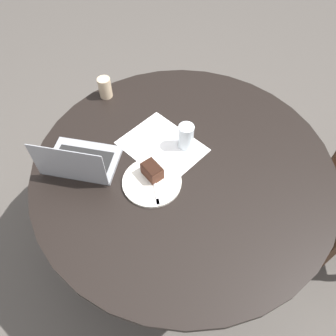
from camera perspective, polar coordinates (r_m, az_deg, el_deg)
ground_plane at (r=2.10m, az=1.90°, el=-11.87°), size 12.00×12.00×0.00m
dining_table at (r=1.55m, az=2.53°, el=-2.12°), size 1.34×1.34×0.75m
paper_document at (r=1.51m, az=-1.04°, el=3.79°), size 0.45×0.42×0.00m
plate at (r=1.39m, az=-2.82°, el=-2.40°), size 0.25×0.25×0.01m
cake_slice at (r=1.38m, az=-2.79°, el=-0.48°), size 0.11×0.10×0.06m
fork at (r=1.35m, az=-2.09°, el=-4.02°), size 0.08×0.17×0.00m
coffee_glass at (r=1.75m, az=-10.92°, el=13.58°), size 0.07×0.07×0.11m
water_glass at (r=1.47m, az=3.13°, el=5.48°), size 0.07×0.07×0.13m
laptop at (r=1.46m, az=-15.09°, el=1.14°), size 0.31×0.22×0.21m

